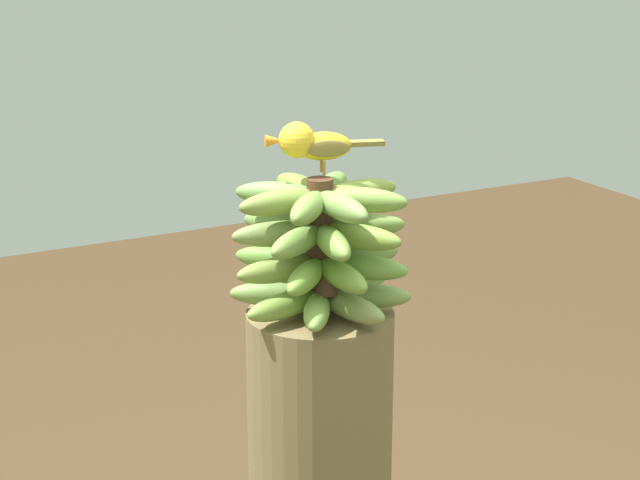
{
  "coord_description": "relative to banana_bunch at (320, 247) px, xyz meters",
  "views": [
    {
      "loc": [
        -1.53,
        0.82,
        1.73
      ],
      "look_at": [
        0.0,
        0.0,
        1.21
      ],
      "focal_mm": 62.17,
      "sensor_mm": 36.0,
      "label": 1
    }
  ],
  "objects": [
    {
      "name": "perched_bird",
      "position": [
        0.04,
        -0.0,
        0.17
      ],
      "size": [
        0.08,
        0.19,
        0.09
      ],
      "color": "#C68933",
      "rests_on": "banana_bunch"
    },
    {
      "name": "banana_bunch",
      "position": [
        0.0,
        0.0,
        0.0
      ],
      "size": [
        0.31,
        0.31,
        0.23
      ],
      "color": "#4C2D1E",
      "rests_on": "banana_tree"
    }
  ]
}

